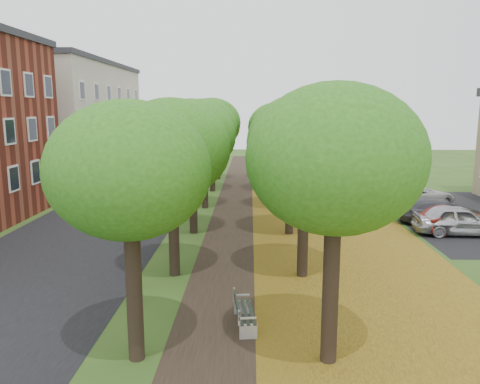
# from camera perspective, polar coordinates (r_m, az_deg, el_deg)

# --- Properties ---
(ground) EXTENTS (120.00, 120.00, 0.00)m
(ground) POSITION_cam_1_polar(r_m,az_deg,el_deg) (12.47, -1.95, -19.71)
(ground) COLOR #2D4C19
(ground) RESTS_ON ground
(street_asphalt) EXTENTS (8.00, 70.00, 0.01)m
(street_asphalt) POSITION_cam_1_polar(r_m,az_deg,el_deg) (27.74, -15.85, -3.11)
(street_asphalt) COLOR black
(street_asphalt) RESTS_ON ground
(footpath) EXTENTS (3.20, 70.00, 0.01)m
(footpath) POSITION_cam_1_polar(r_m,az_deg,el_deg) (26.53, -0.15, -3.31)
(footpath) COLOR black
(footpath) RESTS_ON ground
(leaf_verge) EXTENTS (7.50, 70.00, 0.01)m
(leaf_verge) POSITION_cam_1_polar(r_m,az_deg,el_deg) (26.88, 10.59, -3.31)
(leaf_verge) COLOR olive
(leaf_verge) RESTS_ON ground
(parking_lot) EXTENTS (9.00, 16.00, 0.01)m
(parking_lot) POSITION_cam_1_polar(r_m,az_deg,el_deg) (30.36, 26.33, -2.66)
(parking_lot) COLOR black
(parking_lot) RESTS_ON ground
(tree_row_west) EXTENTS (4.07, 34.07, 6.48)m
(tree_row_west) POSITION_cam_1_polar(r_m,az_deg,el_deg) (25.98, -5.04, 6.90)
(tree_row_west) COLOR black
(tree_row_west) RESTS_ON ground
(tree_row_east) EXTENTS (4.07, 34.07, 6.48)m
(tree_row_east) POSITION_cam_1_polar(r_m,az_deg,el_deg) (25.90, 5.65, 6.88)
(tree_row_east) COLOR black
(tree_row_east) RESTS_ON ground
(building_cream) EXTENTS (10.30, 20.30, 10.40)m
(building_cream) POSITION_cam_1_polar(r_m,az_deg,el_deg) (47.21, -20.90, 8.35)
(building_cream) COLOR beige
(building_cream) RESTS_ON ground
(bench) EXTENTS (0.72, 1.79, 0.82)m
(bench) POSITION_cam_1_polar(r_m,az_deg,el_deg) (13.89, 0.38, -14.41)
(bench) COLOR #27302A
(bench) RESTS_ON ground
(car_silver) EXTENTS (4.46, 2.03, 1.49)m
(car_silver) POSITION_cam_1_polar(r_m,az_deg,el_deg) (25.59, 25.16, -3.12)
(car_silver) COLOR #B2B1B6
(car_silver) RESTS_ON ground
(car_red) EXTENTS (4.14, 2.59, 1.29)m
(car_red) POSITION_cam_1_polar(r_m,az_deg,el_deg) (26.07, 24.69, -3.07)
(car_red) COLOR maroon
(car_red) RESTS_ON ground
(car_grey) EXTENTS (4.91, 2.71, 1.35)m
(car_grey) POSITION_cam_1_polar(r_m,az_deg,el_deg) (27.49, 23.40, -2.26)
(car_grey) COLOR #323338
(car_grey) RESTS_ON ground
(car_white) EXTENTS (5.68, 4.05, 1.44)m
(car_white) POSITION_cam_1_polar(r_m,az_deg,el_deg) (31.83, 20.56, -0.38)
(car_white) COLOR silver
(car_white) RESTS_ON ground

